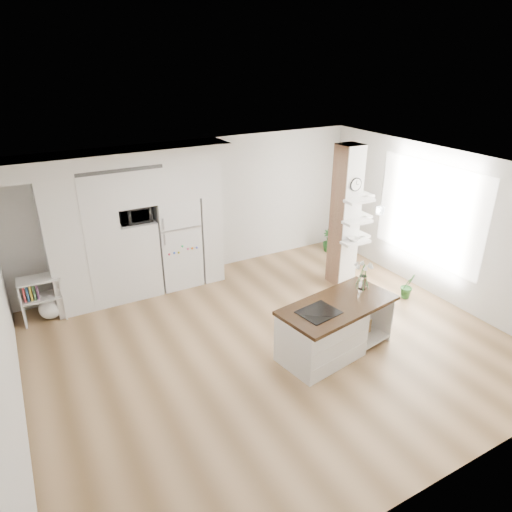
{
  "coord_description": "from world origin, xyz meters",
  "views": [
    {
      "loc": [
        -3.08,
        -5.08,
        4.2
      ],
      "look_at": [
        0.22,
        0.9,
        1.11
      ],
      "focal_mm": 32.0,
      "sensor_mm": 36.0,
      "label": 1
    }
  ],
  "objects_px": {
    "bookshelf": "(45,301)",
    "refrigerator": "(177,241)",
    "floor_plant_a": "(408,286)",
    "kitchen_island": "(327,330)"
  },
  "relations": [
    {
      "from": "kitchen_island",
      "to": "refrigerator",
      "type": "bearing_deg",
      "value": 99.28
    },
    {
      "from": "refrigerator",
      "to": "floor_plant_a",
      "type": "xyz_separation_m",
      "value": [
        3.48,
        -2.62,
        -0.63
      ]
    },
    {
      "from": "bookshelf",
      "to": "refrigerator",
      "type": "bearing_deg",
      "value": 6.2
    },
    {
      "from": "kitchen_island",
      "to": "floor_plant_a",
      "type": "xyz_separation_m",
      "value": [
        2.37,
        0.68,
        -0.19
      ]
    },
    {
      "from": "kitchen_island",
      "to": "floor_plant_a",
      "type": "relative_size",
      "value": 3.94
    },
    {
      "from": "refrigerator",
      "to": "bookshelf",
      "type": "distance_m",
      "value": 2.51
    },
    {
      "from": "kitchen_island",
      "to": "floor_plant_a",
      "type": "distance_m",
      "value": 2.48
    },
    {
      "from": "kitchen_island",
      "to": "bookshelf",
      "type": "relative_size",
      "value": 2.46
    },
    {
      "from": "refrigerator",
      "to": "floor_plant_a",
      "type": "relative_size",
      "value": 3.59
    },
    {
      "from": "kitchen_island",
      "to": "bookshelf",
      "type": "distance_m",
      "value": 4.72
    }
  ]
}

